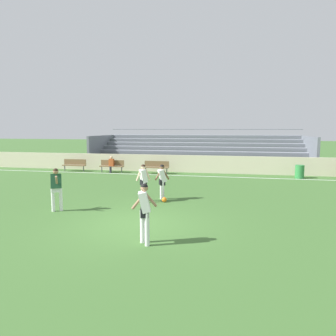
% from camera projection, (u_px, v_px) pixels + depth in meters
% --- Properties ---
extents(ground_plane, '(160.00, 160.00, 0.00)m').
position_uv_depth(ground_plane, '(137.00, 224.00, 10.47)').
color(ground_plane, '#3D662D').
extents(field_line_sideline, '(44.00, 0.12, 0.01)m').
position_uv_depth(field_line_sideline, '(185.00, 176.00, 21.21)').
color(field_line_sideline, white).
rests_on(field_line_sideline, ground).
extents(sideline_wall, '(48.00, 0.16, 1.27)m').
position_uv_depth(sideline_wall, '(189.00, 164.00, 22.77)').
color(sideline_wall, beige).
rests_on(sideline_wall, ground).
extents(bleacher_stand, '(17.83, 5.85, 3.19)m').
position_uv_depth(bleacher_stand, '(198.00, 150.00, 26.43)').
color(bleacher_stand, '#9EA3AD').
rests_on(bleacher_stand, ground).
extents(bench_far_left, '(1.80, 0.40, 0.90)m').
position_uv_depth(bench_far_left, '(112.00, 165.00, 22.86)').
color(bench_far_left, brown).
rests_on(bench_far_left, ground).
extents(bench_near_wall_gap, '(1.80, 0.40, 0.90)m').
position_uv_depth(bench_near_wall_gap, '(156.00, 166.00, 22.18)').
color(bench_near_wall_gap, brown).
rests_on(bench_near_wall_gap, ground).
extents(bench_centre_sideline, '(1.80, 0.40, 0.90)m').
position_uv_depth(bench_centre_sideline, '(74.00, 164.00, 23.48)').
color(bench_centre_sideline, brown).
rests_on(bench_centre_sideline, ground).
extents(trash_bin, '(0.56, 0.56, 0.87)m').
position_uv_depth(trash_bin, '(300.00, 172.00, 20.09)').
color(trash_bin, '#2D7F3D').
rests_on(trash_bin, ground).
extents(spectator_seated, '(0.36, 0.42, 1.21)m').
position_uv_depth(spectator_seated, '(111.00, 163.00, 22.73)').
color(spectator_seated, '#2D2D38').
rests_on(spectator_seated, ground).
extents(player_white_dropping_back, '(0.61, 0.49, 1.66)m').
position_uv_depth(player_white_dropping_back, '(143.00, 180.00, 13.50)').
color(player_white_dropping_back, white).
rests_on(player_white_dropping_back, ground).
extents(player_white_trailing_run, '(0.63, 0.51, 1.61)m').
position_uv_depth(player_white_trailing_run, '(162.00, 179.00, 13.92)').
color(player_white_trailing_run, white).
rests_on(player_white_trailing_run, ground).
extents(player_white_wide_right, '(0.64, 0.48, 1.72)m').
position_uv_depth(player_white_wide_right, '(145.00, 208.00, 8.49)').
color(player_white_wide_right, white).
rests_on(player_white_wide_right, ground).
extents(player_dark_challenging, '(0.50, 0.69, 1.69)m').
position_uv_depth(player_dark_challenging, '(56.00, 186.00, 11.96)').
color(player_dark_challenging, white).
rests_on(player_dark_challenging, ground).
extents(soccer_ball, '(0.22, 0.22, 0.22)m').
position_uv_depth(soccer_ball, '(164.00, 200.00, 13.54)').
color(soccer_ball, orange).
rests_on(soccer_ball, ground).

